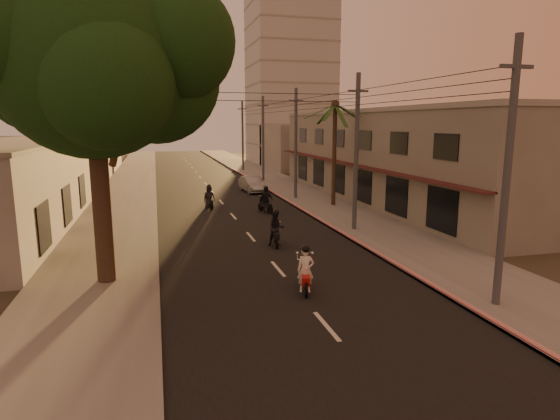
{
  "coord_description": "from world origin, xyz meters",
  "views": [
    {
      "loc": [
        -4.91,
        -16.84,
        6.26
      ],
      "look_at": [
        0.91,
        5.1,
        2.01
      ],
      "focal_mm": 30.0,
      "sensor_mm": 36.0,
      "label": 1
    }
  ],
  "objects_px": {
    "scooter_red": "(306,271)",
    "parked_car": "(252,184)",
    "broadleaf_tree": "(103,61)",
    "scooter_mid_b": "(266,201)",
    "palm_tree": "(335,110)",
    "scooter_mid_a": "(276,229)",
    "scooter_far_a": "(209,198)"
  },
  "relations": [
    {
      "from": "scooter_red",
      "to": "parked_car",
      "type": "relative_size",
      "value": 0.41
    },
    {
      "from": "scooter_far_a",
      "to": "parked_car",
      "type": "relative_size",
      "value": 0.41
    },
    {
      "from": "palm_tree",
      "to": "scooter_mid_b",
      "type": "bearing_deg",
      "value": -166.6
    },
    {
      "from": "palm_tree",
      "to": "parked_car",
      "type": "distance_m",
      "value": 11.81
    },
    {
      "from": "scooter_mid_a",
      "to": "scooter_far_a",
      "type": "height_order",
      "value": "scooter_mid_a"
    },
    {
      "from": "palm_tree",
      "to": "parked_car",
      "type": "relative_size",
      "value": 1.82
    },
    {
      "from": "scooter_mid_b",
      "to": "broadleaf_tree",
      "type": "bearing_deg",
      "value": -143.01
    },
    {
      "from": "scooter_mid_a",
      "to": "palm_tree",
      "type": "bearing_deg",
      "value": 65.24
    },
    {
      "from": "broadleaf_tree",
      "to": "scooter_mid_b",
      "type": "relative_size",
      "value": 6.24
    },
    {
      "from": "scooter_far_a",
      "to": "palm_tree",
      "type": "bearing_deg",
      "value": -15.9
    },
    {
      "from": "palm_tree",
      "to": "scooter_far_a",
      "type": "height_order",
      "value": "palm_tree"
    },
    {
      "from": "palm_tree",
      "to": "scooter_mid_a",
      "type": "bearing_deg",
      "value": -124.95
    },
    {
      "from": "broadleaf_tree",
      "to": "parked_car",
      "type": "xyz_separation_m",
      "value": [
        10.15,
        22.7,
        -7.75
      ]
    },
    {
      "from": "broadleaf_tree",
      "to": "scooter_mid_b",
      "type": "height_order",
      "value": "broadleaf_tree"
    },
    {
      "from": "broadleaf_tree",
      "to": "scooter_far_a",
      "type": "xyz_separation_m",
      "value": [
        5.36,
        15.08,
        -7.65
      ]
    },
    {
      "from": "scooter_mid_a",
      "to": "parked_car",
      "type": "distance_m",
      "value": 19.19
    },
    {
      "from": "scooter_mid_b",
      "to": "scooter_far_a",
      "type": "height_order",
      "value": "scooter_mid_b"
    },
    {
      "from": "scooter_mid_b",
      "to": "palm_tree",
      "type": "bearing_deg",
      "value": -3.79
    },
    {
      "from": "scooter_far_a",
      "to": "scooter_mid_a",
      "type": "bearing_deg",
      "value": -87.69
    },
    {
      "from": "scooter_mid_b",
      "to": "parked_car",
      "type": "relative_size",
      "value": 0.43
    },
    {
      "from": "broadleaf_tree",
      "to": "scooter_far_a",
      "type": "relative_size",
      "value": 6.51
    },
    {
      "from": "broadleaf_tree",
      "to": "scooter_mid_b",
      "type": "bearing_deg",
      "value": 54.19
    },
    {
      "from": "palm_tree",
      "to": "scooter_mid_b",
      "type": "height_order",
      "value": "palm_tree"
    },
    {
      "from": "scooter_far_a",
      "to": "broadleaf_tree",
      "type": "bearing_deg",
      "value": -117.96
    },
    {
      "from": "broadleaf_tree",
      "to": "scooter_red",
      "type": "relative_size",
      "value": 6.63
    },
    {
      "from": "broadleaf_tree",
      "to": "palm_tree",
      "type": "xyz_separation_m",
      "value": [
        14.61,
        13.86,
        -1.33
      ]
    },
    {
      "from": "palm_tree",
      "to": "scooter_far_a",
      "type": "relative_size",
      "value": 4.41
    },
    {
      "from": "broadleaf_tree",
      "to": "scooter_mid_b",
      "type": "xyz_separation_m",
      "value": [
        9.04,
        12.53,
        -7.6
      ]
    },
    {
      "from": "palm_tree",
      "to": "parked_car",
      "type": "xyz_separation_m",
      "value": [
        -4.46,
        8.84,
        -6.43
      ]
    },
    {
      "from": "broadleaf_tree",
      "to": "scooter_mid_a",
      "type": "height_order",
      "value": "broadleaf_tree"
    },
    {
      "from": "scooter_mid_a",
      "to": "parked_car",
      "type": "relative_size",
      "value": 0.43
    },
    {
      "from": "palm_tree",
      "to": "scooter_mid_a",
      "type": "distance_m",
      "value": 13.89
    }
  ]
}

